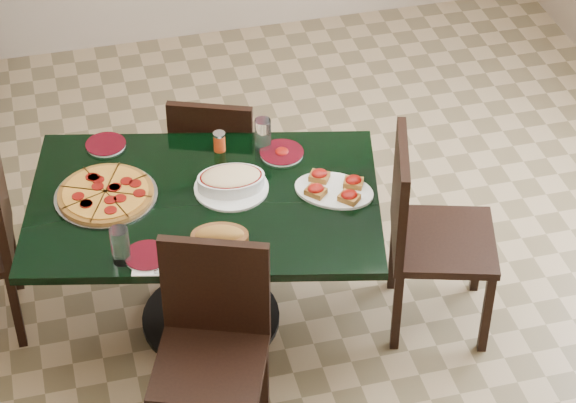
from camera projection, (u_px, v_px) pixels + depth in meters
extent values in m
plane|color=#8C7451|center=(277.00, 326.00, 5.35)|extent=(5.50, 5.50, 0.00)
cube|color=black|center=(204.00, 202.00, 4.93)|extent=(1.72, 1.31, 0.04)
cylinder|color=black|center=(208.00, 265.00, 5.16)|extent=(0.13, 0.13, 0.71)
cylinder|color=black|center=(211.00, 317.00, 5.38)|extent=(0.66, 0.66, 0.03)
cube|color=black|center=(220.00, 160.00, 5.68)|extent=(0.53, 0.53, 0.04)
cube|color=black|center=(211.00, 144.00, 5.39)|extent=(0.40, 0.19, 0.44)
cube|color=black|center=(259.00, 176.00, 5.94)|extent=(0.05, 0.05, 0.40)
cube|color=black|center=(249.00, 218.00, 5.67)|extent=(0.05, 0.05, 0.40)
cube|color=black|center=(194.00, 171.00, 5.97)|extent=(0.05, 0.05, 0.40)
cube|color=black|center=(182.00, 213.00, 5.70)|extent=(0.05, 0.05, 0.40)
cube|color=black|center=(210.00, 367.00, 4.54)|extent=(0.57, 0.57, 0.04)
cube|color=black|center=(215.00, 286.00, 4.54)|extent=(0.43, 0.20, 0.48)
cube|color=black|center=(176.00, 367.00, 4.86)|extent=(0.05, 0.05, 0.44)
cube|color=black|center=(264.00, 375.00, 4.83)|extent=(0.05, 0.05, 0.44)
cube|color=black|center=(443.00, 241.00, 5.10)|extent=(0.58, 0.58, 0.04)
cube|color=black|center=(400.00, 194.00, 4.94)|extent=(0.17, 0.46, 0.50)
cube|color=black|center=(487.00, 314.00, 5.10)|extent=(0.05, 0.05, 0.46)
cube|color=black|center=(397.00, 311.00, 5.11)|extent=(0.05, 0.05, 0.46)
cube|color=black|center=(478.00, 254.00, 5.41)|extent=(0.05, 0.05, 0.46)
cube|color=black|center=(394.00, 251.00, 5.42)|extent=(0.05, 0.05, 0.46)
cube|color=black|center=(13.00, 253.00, 5.42)|extent=(0.04, 0.04, 0.45)
cube|color=black|center=(16.00, 310.00, 5.12)|extent=(0.04, 0.04, 0.45)
cylinder|color=#AFAFB6|center=(106.00, 196.00, 4.92)|extent=(0.45, 0.45, 0.01)
cylinder|color=brown|center=(106.00, 194.00, 4.91)|extent=(0.42, 0.42, 0.02)
cylinder|color=gold|center=(106.00, 192.00, 4.91)|extent=(0.38, 0.38, 0.01)
cylinder|color=white|center=(231.00, 188.00, 4.96)|extent=(0.33, 0.33, 0.01)
ellipsoid|color=beige|center=(231.00, 177.00, 4.92)|extent=(0.28, 0.20, 0.04)
ellipsoid|color=#A9722F|center=(220.00, 235.00, 4.64)|extent=(0.22, 0.14, 0.09)
cylinder|color=white|center=(147.00, 256.00, 4.61)|extent=(0.18, 0.18, 0.01)
cylinder|color=#3C040C|center=(147.00, 255.00, 4.61)|extent=(0.19, 0.19, 0.00)
cylinder|color=white|center=(282.00, 153.00, 5.16)|extent=(0.20, 0.20, 0.01)
cylinder|color=#3C040C|center=(282.00, 152.00, 5.16)|extent=(0.20, 0.20, 0.00)
ellipsoid|color=#A51708|center=(282.00, 151.00, 5.16)|extent=(0.06, 0.06, 0.03)
cylinder|color=white|center=(106.00, 145.00, 5.21)|extent=(0.18, 0.18, 0.01)
cylinder|color=#3C040C|center=(106.00, 144.00, 5.21)|extent=(0.19, 0.19, 0.00)
cube|color=white|center=(152.00, 263.00, 4.59)|extent=(0.19, 0.19, 0.00)
cube|color=#AFAFB6|center=(157.00, 261.00, 4.59)|extent=(0.05, 0.15, 0.00)
cylinder|color=white|center=(263.00, 135.00, 5.15)|extent=(0.08, 0.08, 0.16)
cylinder|color=white|center=(120.00, 246.00, 4.55)|extent=(0.08, 0.08, 0.17)
cylinder|color=red|center=(219.00, 142.00, 5.16)|extent=(0.05, 0.05, 0.09)
cylinder|color=#AFAFB6|center=(219.00, 134.00, 5.13)|extent=(0.06, 0.06, 0.01)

